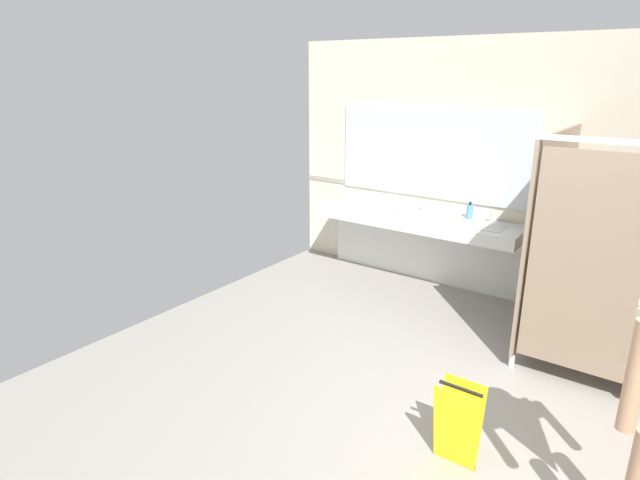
# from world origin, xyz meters

# --- Properties ---
(wall_back) EXTENTS (7.18, 0.12, 2.80)m
(wall_back) POSITION_xyz_m (0.00, 2.95, 1.40)
(wall_back) COLOR beige
(wall_back) RESTS_ON ground_plane
(wall_back_tile_band) EXTENTS (7.18, 0.01, 0.06)m
(wall_back_tile_band) POSITION_xyz_m (0.00, 2.89, 1.05)
(wall_back_tile_band) COLOR #9E937F
(wall_back_tile_band) RESTS_ON wall_back
(vanity_counter) EXTENTS (2.44, 0.59, 0.98)m
(vanity_counter) POSITION_xyz_m (-1.82, 2.66, 0.64)
(vanity_counter) COLOR silver
(vanity_counter) RESTS_ON ground_plane
(mirror_panel) EXTENTS (2.34, 0.02, 1.03)m
(mirror_panel) POSITION_xyz_m (-1.82, 2.88, 1.53)
(mirror_panel) COLOR silver
(mirror_panel) RESTS_ON wall_back
(soap_dispenser) EXTENTS (0.07, 0.07, 0.19)m
(soap_dispenser) POSITION_xyz_m (-1.25, 2.75, 0.95)
(soap_dispenser) COLOR teal
(soap_dispenser) RESTS_ON vanity_counter
(paper_cup) EXTENTS (0.07, 0.07, 0.11)m
(paper_cup) POSITION_xyz_m (-1.95, 2.45, 0.92)
(paper_cup) COLOR white
(paper_cup) RESTS_ON vanity_counter
(wet_floor_sign) EXTENTS (0.28, 0.19, 0.57)m
(wet_floor_sign) POSITION_xyz_m (-0.22, -0.01, 0.29)
(wet_floor_sign) COLOR yellow
(wet_floor_sign) RESTS_ON ground_plane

